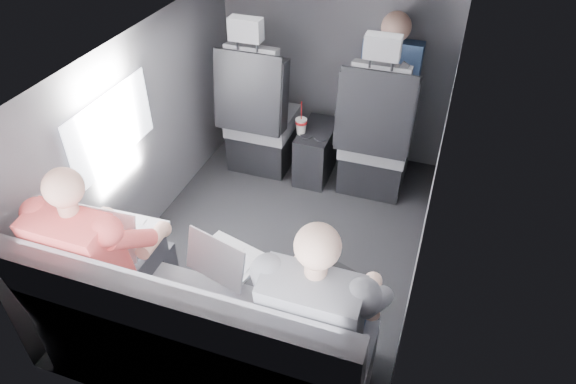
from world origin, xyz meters
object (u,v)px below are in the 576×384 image
(front_seat_right, at_px, (375,143))
(laptop_white, at_px, (119,232))
(soda_cup, at_px, (301,125))
(laptop_black, at_px, (337,287))
(laptop_silver, at_px, (224,258))
(passenger_rear_right, at_px, (320,315))
(passenger_front_right, at_px, (389,83))
(rear_bench, at_px, (201,342))
(passenger_rear_left, at_px, (104,256))
(center_console, at_px, (316,152))
(front_seat_left, at_px, (260,122))

(front_seat_right, distance_m, laptop_white, 1.95)
(front_seat_right, height_order, soda_cup, front_seat_right)
(front_seat_right, distance_m, laptop_black, 1.66)
(laptop_silver, bearing_deg, passenger_rear_right, -18.00)
(laptop_silver, height_order, passenger_front_right, passenger_front_right)
(passenger_rear_right, relative_size, passenger_front_right, 1.44)
(rear_bench, distance_m, laptop_white, 0.70)
(front_seat_right, relative_size, laptop_silver, 3.38)
(passenger_rear_left, bearing_deg, center_console, 73.79)
(center_console, xyz_separation_m, laptop_silver, (0.02, -1.67, 0.43))
(center_console, relative_size, laptop_white, 1.28)
(passenger_front_right, bearing_deg, passenger_rear_left, -115.77)
(laptop_white, relative_size, passenger_rear_left, 0.31)
(soda_cup, height_order, laptop_silver, laptop_silver)
(front_seat_left, relative_size, passenger_rear_left, 1.06)
(soda_cup, height_order, passenger_rear_left, passenger_rear_left)
(center_console, bearing_deg, rear_bench, -90.00)
(rear_bench, xyz_separation_m, laptop_white, (-0.56, 0.25, 0.33))
(laptop_white, distance_m, passenger_rear_right, 1.13)
(laptop_white, bearing_deg, front_seat_left, 86.27)
(passenger_rear_left, distance_m, passenger_rear_right, 1.09)
(passenger_rear_right, bearing_deg, laptop_silver, 162.00)
(front_seat_left, distance_m, laptop_silver, 1.72)
(rear_bench, distance_m, laptop_black, 0.72)
(passenger_rear_right, bearing_deg, soda_cup, 110.51)
(front_seat_right, height_order, center_console, front_seat_right)
(soda_cup, height_order, laptop_white, laptop_white)
(laptop_black, distance_m, passenger_rear_right, 0.17)
(laptop_white, xyz_separation_m, passenger_front_right, (1.02, 1.91, 0.12))
(rear_bench, height_order, laptop_white, rear_bench)
(laptop_silver, relative_size, passenger_rear_left, 0.31)
(center_console, bearing_deg, passenger_rear_left, -106.21)
(rear_bench, xyz_separation_m, laptop_black, (0.58, 0.27, 0.32))
(passenger_front_right, bearing_deg, laptop_black, -86.29)
(soda_cup, height_order, laptop_black, laptop_black)
(laptop_black, relative_size, passenger_rear_left, 0.33)
(laptop_black, distance_m, passenger_rear_left, 1.13)
(passenger_rear_left, bearing_deg, laptop_silver, 17.11)
(front_seat_right, xyz_separation_m, passenger_front_right, (0.01, 0.26, 0.35))
(soda_cup, relative_size, passenger_rear_right, 0.22)
(laptop_black, xyz_separation_m, passenger_rear_right, (-0.03, -0.17, -0.01))
(laptop_white, relative_size, laptop_black, 0.94)
(soda_cup, relative_size, passenger_front_right, 0.31)
(passenger_front_right, bearing_deg, passenger_rear_right, -87.32)
(laptop_silver, bearing_deg, soda_cup, 94.49)
(passenger_rear_left, xyz_separation_m, passenger_rear_right, (1.09, -0.00, 0.00))
(laptop_black, relative_size, passenger_front_right, 0.47)
(center_console, xyz_separation_m, soda_cup, (-0.10, -0.09, 0.27))
(laptop_black, height_order, passenger_rear_left, passenger_rear_left)
(laptop_silver, distance_m, passenger_front_right, 1.94)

